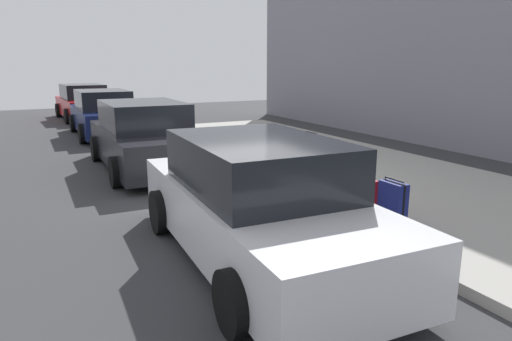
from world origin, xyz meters
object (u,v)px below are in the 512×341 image
at_px(suitcase_red_1, 362,197).
at_px(suitcase_navy_0, 393,204).
at_px(bollard_post, 228,144).
at_px(parked_car_navy_2, 104,115).
at_px(suitcase_navy_7, 268,158).
at_px(parked_car_red_3, 84,103).
at_px(suitcase_black_2, 339,185).
at_px(parked_car_charcoal_1, 144,138).
at_px(suitcase_teal_4, 310,170).
at_px(suitcase_maroon_5, 295,167).
at_px(fire_hydrant, 248,147).
at_px(suitcase_olive_6, 281,163).
at_px(suitcase_silver_3, 324,177).
at_px(parked_car_white_0, 258,204).

bearing_deg(suitcase_red_1, suitcase_navy_0, -170.34).
height_order(bollard_post, parked_car_navy_2, parked_car_navy_2).
height_order(suitcase_navy_7, parked_car_red_3, parked_car_red_3).
distance_m(suitcase_black_2, parked_car_charcoal_1, 5.24).
height_order(suitcase_navy_0, suitcase_teal_4, suitcase_teal_4).
height_order(suitcase_maroon_5, fire_hydrant, suitcase_maroon_5).
distance_m(suitcase_navy_0, suitcase_olive_6, 3.16).
distance_m(suitcase_silver_3, parked_car_white_0, 2.59).
relative_size(suitcase_red_1, bollard_post, 1.01).
xyz_separation_m(suitcase_teal_4, bollard_post, (3.25, 0.23, 0.01)).
bearing_deg(bollard_post, parked_car_charcoal_1, 73.91).
xyz_separation_m(suitcase_black_2, parked_car_charcoal_1, (4.83, 2.02, 0.25)).
relative_size(suitcase_silver_3, parked_car_red_3, 0.17).
relative_size(bollard_post, parked_car_white_0, 0.17).
relative_size(suitcase_silver_3, suitcase_teal_4, 0.72).
bearing_deg(suitcase_maroon_5, parked_car_red_3, 8.17).
bearing_deg(parked_car_red_3, parked_car_white_0, -180.00).
relative_size(suitcase_black_2, parked_car_navy_2, 0.20).
height_order(suitcase_olive_6, bollard_post, bollard_post).
bearing_deg(parked_car_charcoal_1, bollard_post, -106.09).
distance_m(parked_car_charcoal_1, parked_car_navy_2, 5.77).
height_order(suitcase_black_2, fire_hydrant, suitcase_black_2).
distance_m(bollard_post, parked_car_navy_2, 6.60).
height_order(suitcase_silver_3, suitcase_maroon_5, suitcase_maroon_5).
bearing_deg(suitcase_maroon_5, parked_car_charcoal_1, 32.15).
bearing_deg(suitcase_black_2, bollard_post, 1.46).
distance_m(suitcase_navy_0, parked_car_charcoal_1, 6.32).
xyz_separation_m(fire_hydrant, parked_car_navy_2, (7.08, 2.06, 0.18)).
xyz_separation_m(fire_hydrant, parked_car_charcoal_1, (1.32, 2.06, 0.19)).
bearing_deg(parked_car_navy_2, fire_hydrant, -163.80).
distance_m(suitcase_maroon_5, suitcase_olive_6, 0.54).
bearing_deg(suitcase_red_1, suitcase_maroon_5, -1.47).
bearing_deg(fire_hydrant, suitcase_silver_3, -179.37).
bearing_deg(parked_car_navy_2, parked_car_white_0, 180.00).
bearing_deg(suitcase_black_2, parked_car_charcoal_1, 22.67).
bearing_deg(suitcase_silver_3, suitcase_navy_0, -178.69).
bearing_deg(suitcase_navy_7, suitcase_olive_6, -178.14).
height_order(bollard_post, parked_car_red_3, parked_car_red_3).
height_order(suitcase_maroon_5, parked_car_charcoal_1, parked_car_charcoal_1).
distance_m(suitcase_teal_4, parked_car_charcoal_1, 4.36).
bearing_deg(suitcase_red_1, parked_car_navy_2, 10.34).
bearing_deg(fire_hydrant, suitcase_red_1, 179.67).
bearing_deg(suitcase_red_1, suitcase_black_2, 1.81).
bearing_deg(suitcase_teal_4, fire_hydrant, 1.74).
xyz_separation_m(suitcase_red_1, suitcase_olive_6, (2.61, -0.06, 0.02)).
xyz_separation_m(suitcase_olive_6, suitcase_navy_7, (0.53, 0.02, 0.00)).
distance_m(suitcase_teal_4, bollard_post, 3.25).
xyz_separation_m(suitcase_navy_7, parked_car_white_0, (-3.56, 2.08, 0.27)).
xyz_separation_m(suitcase_red_1, bollard_post, (4.84, 0.13, 0.10)).
bearing_deg(suitcase_maroon_5, suitcase_navy_7, 0.44).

